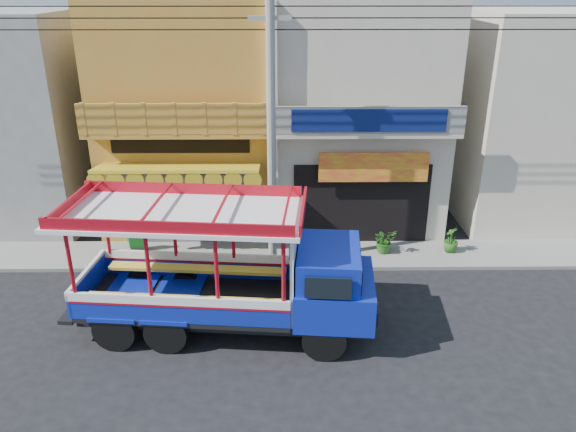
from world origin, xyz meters
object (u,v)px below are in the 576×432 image
object	(u,v)px
songthaew_truck	(244,272)
green_sign	(138,240)
potted_plant_a	(384,240)
potted_plant_c	(451,240)
utility_pole	(276,112)

from	to	relation	value
songthaew_truck	green_sign	world-z (taller)	songthaew_truck
songthaew_truck	potted_plant_a	distance (m)	6.26
green_sign	potted_plant_c	world-z (taller)	green_sign
songthaew_truck	utility_pole	bearing A→B (deg)	77.31
utility_pole	songthaew_truck	bearing A→B (deg)	-102.69
utility_pole	potted_plant_a	xyz separation A→B (m)	(3.56, 0.78, -4.48)
songthaew_truck	potted_plant_a	bearing A→B (deg)	44.81
green_sign	potted_plant_c	bearing A→B (deg)	-0.93
songthaew_truck	green_sign	distance (m)	6.09
utility_pole	potted_plant_c	size ratio (longest dim) A/B	32.13
green_sign	potted_plant_a	bearing A→B (deg)	-1.36
potted_plant_a	songthaew_truck	bearing A→B (deg)	-155.46
utility_pole	potted_plant_a	size ratio (longest dim) A/B	32.61
songthaew_truck	potted_plant_a	size ratio (longest dim) A/B	9.29
green_sign	potted_plant_c	distance (m)	10.47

